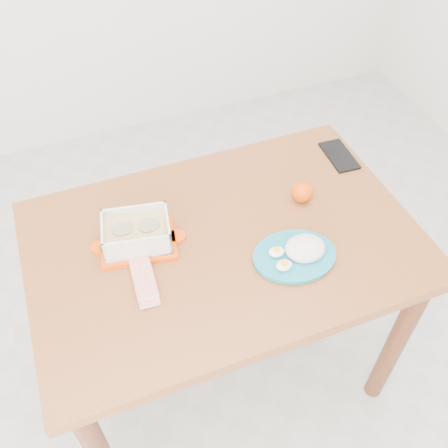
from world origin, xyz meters
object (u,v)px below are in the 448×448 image
object	(u,v)px
dining_table	(224,263)
rice_plate	(298,252)
smartphone	(339,156)
orange_fruit	(302,192)
food_container	(137,233)

from	to	relation	value
dining_table	rice_plate	bearing A→B (deg)	-39.79
smartphone	orange_fruit	bearing A→B (deg)	-143.88
food_container	smartphone	size ratio (longest dim) A/B	1.48
food_container	orange_fruit	distance (m)	0.50
orange_fruit	smartphone	world-z (taller)	orange_fruit
rice_plate	smartphone	size ratio (longest dim) A/B	1.60
dining_table	food_container	bearing A→B (deg)	163.20
orange_fruit	rice_plate	xyz separation A→B (m)	(-0.11, -0.20, -0.01)
food_container	orange_fruit	size ratio (longest dim) A/B	3.56
dining_table	smartphone	size ratio (longest dim) A/B	6.97
food_container	orange_fruit	xyz separation A→B (m)	(0.50, -0.01, -0.01)
dining_table	orange_fruit	size ratio (longest dim) A/B	16.80
food_container	rice_plate	distance (m)	0.44
dining_table	rice_plate	distance (m)	0.25
dining_table	smartphone	xyz separation A→B (m)	(0.48, 0.19, 0.12)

